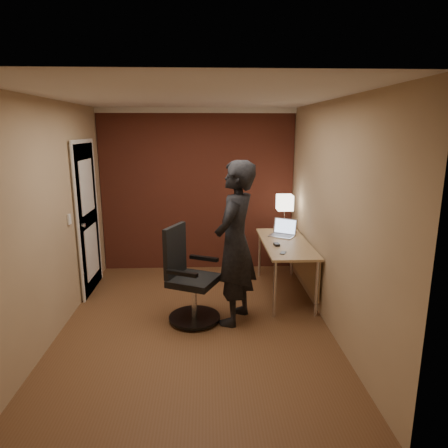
% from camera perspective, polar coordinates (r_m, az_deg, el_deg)
% --- Properties ---
extents(room, '(4.00, 4.00, 4.00)m').
position_cam_1_polar(room, '(5.83, -6.58, 5.24)').
color(room, brown).
rests_on(room, ground).
extents(desk, '(0.60, 1.50, 0.73)m').
position_cam_1_polar(desk, '(5.40, 9.50, -3.84)').
color(desk, tan).
rests_on(desk, ground).
extents(desk_lamp, '(0.22, 0.22, 0.54)m').
position_cam_1_polar(desk_lamp, '(5.84, 8.67, 2.99)').
color(desk_lamp, silver).
rests_on(desk_lamp, desk).
extents(laptop, '(0.42, 0.39, 0.23)m').
position_cam_1_polar(laptop, '(5.65, 8.46, -1.03)').
color(laptop, silver).
rests_on(laptop, desk).
extents(mouse, '(0.08, 0.11, 0.03)m').
position_cam_1_polar(mouse, '(5.16, 7.53, -2.92)').
color(mouse, black).
rests_on(mouse, desk).
extents(phone, '(0.10, 0.13, 0.01)m').
position_cam_1_polar(phone, '(4.87, 8.43, -4.10)').
color(phone, black).
rests_on(phone, desk).
extents(office_chair, '(0.66, 0.70, 1.10)m').
position_cam_1_polar(office_chair, '(4.65, -5.11, -8.09)').
color(office_chair, black).
rests_on(office_chair, ground).
extents(person, '(0.69, 0.81, 1.87)m').
position_cam_1_polar(person, '(4.49, 1.59, -2.83)').
color(person, black).
rests_on(person, ground).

